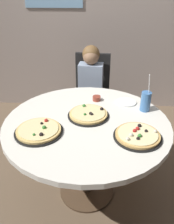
# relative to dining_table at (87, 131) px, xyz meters

# --- Properties ---
(ground_plane) EXTENTS (8.00, 8.00, 0.00)m
(ground_plane) POSITION_rel_dining_table_xyz_m (0.00, 0.00, -0.66)
(ground_plane) COLOR brown
(dining_table) EXTENTS (1.25, 1.25, 0.75)m
(dining_table) POSITION_rel_dining_table_xyz_m (0.00, 0.00, 0.00)
(dining_table) COLOR silver
(dining_table) RESTS_ON ground_plane
(chair_wooden) EXTENTS (0.44, 0.44, 0.95)m
(chair_wooden) POSITION_rel_dining_table_xyz_m (0.01, 1.03, -0.13)
(chair_wooden) COLOR black
(chair_wooden) RESTS_ON ground_plane
(diner_child) EXTENTS (0.28, 0.42, 1.08)m
(diner_child) POSITION_rel_dining_table_xyz_m (-0.01, 0.84, -0.17)
(diner_child) COLOR #3F4766
(diner_child) RESTS_ON ground_plane
(pizza_veggie) EXTENTS (0.32, 0.32, 0.05)m
(pizza_veggie) POSITION_rel_dining_table_xyz_m (0.01, 0.07, 0.11)
(pizza_veggie) COLOR black
(pizza_veggie) RESTS_ON dining_table
(pizza_cheese) EXTENTS (0.33, 0.33, 0.05)m
(pizza_cheese) POSITION_rel_dining_table_xyz_m (0.35, -0.19, 0.11)
(pizza_cheese) COLOR black
(pizza_cheese) RESTS_ON dining_table
(pizza_pepperoni) EXTENTS (0.34, 0.34, 0.05)m
(pizza_pepperoni) POSITION_rel_dining_table_xyz_m (-0.32, -0.16, 0.11)
(pizza_pepperoni) COLOR black
(pizza_pepperoni) RESTS_ON dining_table
(soda_cup) EXTENTS (0.08, 0.08, 0.31)m
(soda_cup) POSITION_rel_dining_table_xyz_m (0.46, 0.19, 0.18)
(soda_cup) COLOR #3F72B2
(soda_cup) RESTS_ON dining_table
(sauce_bowl) EXTENTS (0.07, 0.07, 0.04)m
(sauce_bowl) POSITION_rel_dining_table_xyz_m (0.07, 0.34, 0.11)
(sauce_bowl) COLOR brown
(sauce_bowl) RESTS_ON dining_table
(plate_small) EXTENTS (0.18, 0.18, 0.01)m
(plate_small) POSITION_rel_dining_table_xyz_m (0.32, 0.32, 0.10)
(plate_small) COLOR white
(plate_small) RESTS_ON dining_table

